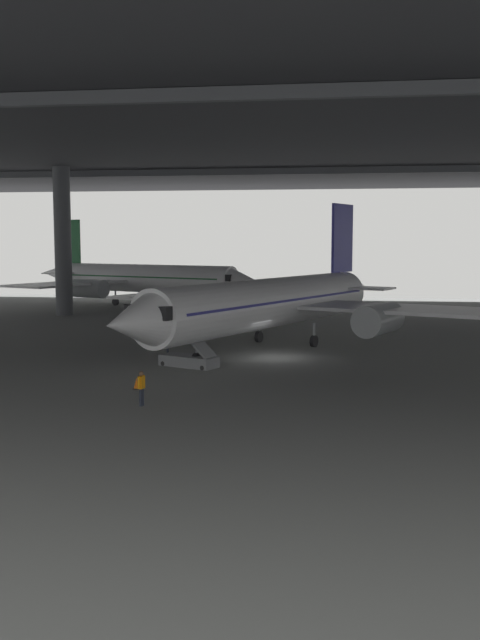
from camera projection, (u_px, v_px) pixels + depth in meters
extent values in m
plane|color=slate|center=(274.00, 358.00, 49.43)|extent=(110.00, 110.00, 0.00)
cylinder|color=#4C4F54|center=(63.00, 241.00, 77.57)|extent=(1.80, 1.80, 15.85)
cube|color=#38383D|center=(289.00, 140.00, 61.19)|extent=(121.00, 99.00, 1.20)
cube|color=#4C4F54|center=(255.00, 93.00, 36.93)|extent=(115.50, 0.50, 0.70)
cube|color=#4C4F54|center=(300.00, 171.00, 77.55)|extent=(115.50, 0.50, 0.70)
cylinder|color=white|center=(269.00, 303.00, 53.08)|extent=(14.48, 26.15, 3.63)
cone|color=white|center=(133.00, 322.00, 40.33)|extent=(5.04, 5.44, 3.56)
cube|color=black|center=(159.00, 311.00, 42.21)|extent=(3.86, 3.59, 0.80)
cone|color=white|center=(352.00, 287.00, 65.79)|extent=(5.21, 6.57, 3.09)
cube|color=navy|center=(342.00, 238.00, 63.38)|extent=(1.85, 3.71, 5.94)
cube|color=white|center=(364.00, 288.00, 61.66)|extent=(5.44, 4.61, 0.16)
cube|color=white|center=(311.00, 286.00, 64.36)|extent=(5.44, 4.61, 0.16)
cube|color=white|center=(413.00, 310.00, 51.81)|extent=(16.56, 12.28, 0.24)
cylinder|color=#9EA3A8|center=(378.00, 319.00, 51.18)|extent=(4.00, 5.23, 2.25)
cube|color=white|center=(199.00, 299.00, 61.80)|extent=(16.56, 12.28, 0.24)
cylinder|color=#9EA3A8|center=(203.00, 309.00, 59.24)|extent=(4.00, 5.23, 2.25)
cube|color=navy|center=(269.00, 299.00, 53.05)|extent=(13.73, 24.38, 0.16)
cylinder|color=#9EA3A8|center=(197.00, 347.00, 45.68)|extent=(0.20, 0.20, 1.15)
cylinder|color=black|center=(197.00, 360.00, 45.77)|extent=(0.64, 0.94, 0.90)
cylinder|color=#9EA3A8|center=(314.00, 331.00, 54.25)|extent=(0.20, 0.20, 1.15)
cylinder|color=black|center=(314.00, 341.00, 54.34)|extent=(0.64, 0.94, 0.90)
cylinder|color=#9EA3A8|center=(259.00, 327.00, 56.81)|extent=(0.20, 0.20, 1.15)
cylinder|color=black|center=(259.00, 337.00, 56.90)|extent=(0.64, 0.94, 0.90)
cube|color=slate|center=(189.00, 361.00, 45.91)|extent=(4.04, 2.92, 0.70)
cube|color=slate|center=(189.00, 333.00, 45.72)|extent=(3.72, 2.63, 2.99)
cube|color=slate|center=(167.00, 309.00, 46.47)|extent=(1.54, 1.64, 0.12)
cylinder|color=black|center=(161.00, 302.00, 45.91)|extent=(0.06, 0.06, 1.00)
cylinder|color=black|center=(173.00, 300.00, 46.92)|extent=(0.06, 0.06, 1.00)
cylinder|color=black|center=(163.00, 363.00, 46.16)|extent=(0.32, 0.23, 0.30)
cylinder|color=black|center=(176.00, 360.00, 47.34)|extent=(0.32, 0.23, 0.30)
cylinder|color=black|center=(202.00, 368.00, 44.53)|extent=(0.32, 0.23, 0.30)
cylinder|color=black|center=(215.00, 365.00, 45.70)|extent=(0.32, 0.23, 0.30)
cylinder|color=#232838|center=(143.00, 397.00, 34.95)|extent=(0.14, 0.14, 0.85)
cylinder|color=#232838|center=(141.00, 397.00, 34.78)|extent=(0.14, 0.14, 0.85)
cube|color=orange|center=(141.00, 382.00, 34.79)|extent=(0.30, 0.40, 0.60)
cylinder|color=orange|center=(144.00, 381.00, 35.00)|extent=(0.09, 0.09, 0.57)
cylinder|color=orange|center=(139.00, 383.00, 34.57)|extent=(0.09, 0.09, 0.57)
sphere|color=brown|center=(141.00, 374.00, 34.74)|extent=(0.23, 0.23, 0.23)
cylinder|color=#232838|center=(168.00, 353.00, 48.94)|extent=(0.14, 0.14, 0.85)
cylinder|color=#232838|center=(168.00, 352.00, 49.12)|extent=(0.14, 0.14, 0.85)
cube|color=orange|center=(167.00, 342.00, 48.95)|extent=(0.31, 0.41, 0.60)
cylinder|color=orange|center=(168.00, 342.00, 48.72)|extent=(0.09, 0.09, 0.57)
cylinder|color=orange|center=(167.00, 341.00, 49.17)|extent=(0.09, 0.09, 0.57)
sphere|color=tan|center=(167.00, 336.00, 48.91)|extent=(0.23, 0.23, 0.23)
cylinder|color=white|center=(143.00, 278.00, 90.27)|extent=(25.33, 13.33, 3.49)
cone|color=white|center=(244.00, 282.00, 82.86)|extent=(5.19, 4.78, 3.42)
cube|color=black|center=(227.00, 277.00, 83.93)|extent=(3.40, 3.68, 0.77)
cone|color=white|center=(58.00, 273.00, 97.65)|extent=(6.30, 4.90, 2.97)
cube|color=#19592D|center=(69.00, 241.00, 96.07)|extent=(3.60, 1.70, 5.71)
cube|color=white|center=(88.00, 272.00, 98.12)|extent=(4.36, 5.20, 0.16)
cube|color=white|center=(62.00, 273.00, 93.94)|extent=(4.36, 5.20, 0.16)
cube|color=white|center=(160.00, 277.00, 100.18)|extent=(11.52, 15.91, 0.24)
cylinder|color=#9EA3A8|center=(163.00, 283.00, 97.78)|extent=(5.02, 3.76, 2.16)
cube|color=white|center=(67.00, 284.00, 84.73)|extent=(11.52, 15.91, 0.24)
cylinder|color=#9EA3A8|center=(89.00, 289.00, 85.33)|extent=(5.02, 3.76, 2.16)
cube|color=#19592D|center=(143.00, 276.00, 90.25)|extent=(23.60, 12.65, 0.16)
cylinder|color=#9EA3A8|center=(201.00, 298.00, 86.06)|extent=(0.20, 0.20, 1.15)
cylinder|color=black|center=(201.00, 304.00, 86.15)|extent=(0.95, 0.63, 0.90)
cylinder|color=#9EA3A8|center=(139.00, 293.00, 93.79)|extent=(0.20, 0.20, 1.15)
cylinder|color=black|center=(139.00, 299.00, 93.88)|extent=(0.95, 0.63, 0.90)
cylinder|color=#9EA3A8|center=(115.00, 295.00, 89.79)|extent=(0.20, 0.20, 1.15)
cylinder|color=black|center=(116.00, 302.00, 89.87)|extent=(0.95, 0.63, 0.90)
cube|color=black|center=(137.00, 389.00, 38.91)|extent=(0.36, 0.36, 0.04)
cone|color=orange|center=(136.00, 383.00, 38.88)|extent=(0.30, 0.30, 0.56)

